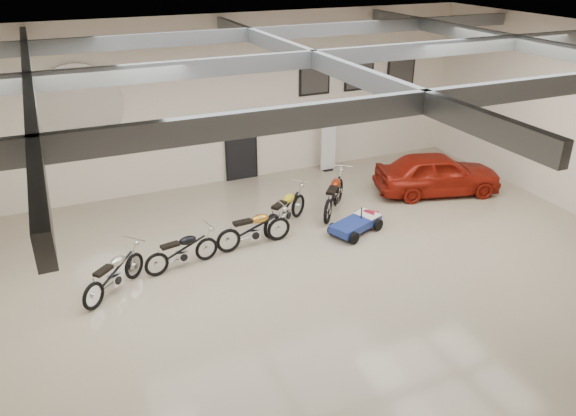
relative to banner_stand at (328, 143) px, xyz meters
name	(u,v)px	position (x,y,z in m)	size (l,w,h in m)	color
floor	(309,273)	(-3.32, -5.50, -0.94)	(16.00, 12.00, 0.01)	tan
ceiling	(314,45)	(-3.32, -5.50, 4.06)	(16.00, 12.00, 0.01)	slate
back_wall	(223,102)	(-3.32, 0.50, 1.56)	(16.00, 0.02, 5.00)	silver
ceiling_beams	(313,59)	(-3.32, -5.50, 3.81)	(15.80, 11.80, 0.32)	slate
door	(241,147)	(-2.82, 0.45, 0.11)	(0.92, 0.08, 2.10)	black
logo_plaque	(79,107)	(-7.32, 0.45, 1.86)	(2.30, 0.06, 1.16)	silver
poster_left	(315,73)	(-0.32, 0.46, 2.16)	(1.05, 0.08, 1.35)	black
poster_mid	(359,69)	(1.28, 0.46, 2.16)	(1.05, 0.08, 1.35)	black
poster_right	(401,65)	(2.88, 0.46, 2.16)	(1.05, 0.08, 1.35)	black
oil_sign	(282,121)	(-1.42, 0.45, 0.76)	(0.72, 0.10, 0.72)	white
banner_stand	(328,143)	(0.00, 0.00, 0.00)	(0.51, 0.20, 1.88)	white
motorcycle_silver	(114,273)	(-7.43, -4.54, -0.46)	(1.84, 0.57, 0.95)	silver
motorcycle_black	(182,250)	(-5.87, -4.12, -0.48)	(1.76, 0.55, 0.92)	silver
motorcycle_gold	(254,228)	(-4.02, -3.83, -0.45)	(1.91, 0.59, 0.99)	silver
motorcycle_yellow	(285,209)	(-2.90, -3.17, -0.43)	(1.97, 0.61, 1.03)	silver
motorcycle_red	(334,194)	(-1.32, -2.89, -0.40)	(2.09, 0.65, 1.09)	silver
go_kart	(359,219)	(-1.24, -4.15, -0.62)	(1.77, 0.80, 0.64)	navy
vintage_car	(438,173)	(2.10, -2.94, -0.32)	(3.66, 1.47, 1.25)	maroon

